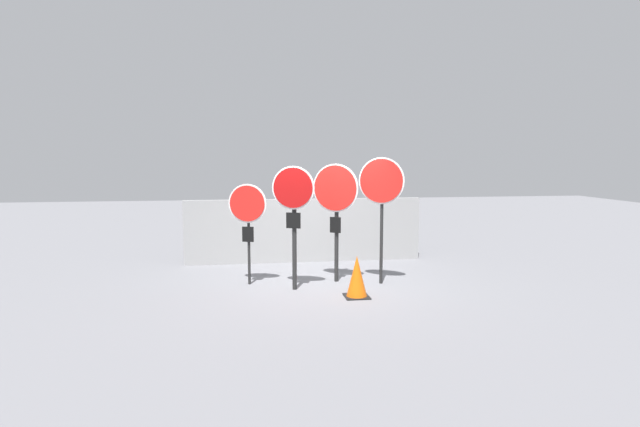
% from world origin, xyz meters
% --- Properties ---
extents(ground_plane, '(40.00, 40.00, 0.00)m').
position_xyz_m(ground_plane, '(0.00, 0.00, 0.00)').
color(ground_plane, slate).
extents(fence_back, '(5.61, 0.12, 1.51)m').
position_xyz_m(fence_back, '(0.00, 2.12, 0.75)').
color(fence_back, gray).
rests_on(fence_back, ground).
extents(stop_sign_0, '(0.72, 0.26, 1.98)m').
position_xyz_m(stop_sign_0, '(-1.34, 0.13, 1.46)').
color(stop_sign_0, black).
rests_on(stop_sign_0, ground).
extents(stop_sign_1, '(0.76, 0.31, 2.33)m').
position_xyz_m(stop_sign_1, '(-0.50, -0.39, 1.62)').
color(stop_sign_1, black).
rests_on(stop_sign_1, ground).
extents(stop_sign_2, '(0.82, 0.53, 2.36)m').
position_xyz_m(stop_sign_2, '(0.38, 0.10, 1.67)').
color(stop_sign_2, black).
rests_on(stop_sign_2, ground).
extents(stop_sign_3, '(0.79, 0.48, 2.49)m').
position_xyz_m(stop_sign_3, '(1.23, -0.18, 1.86)').
color(stop_sign_3, black).
rests_on(stop_sign_3, ground).
extents(traffic_cone_0, '(0.44, 0.44, 0.75)m').
position_xyz_m(traffic_cone_0, '(0.57, -1.02, 0.37)').
color(traffic_cone_0, black).
rests_on(traffic_cone_0, ground).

